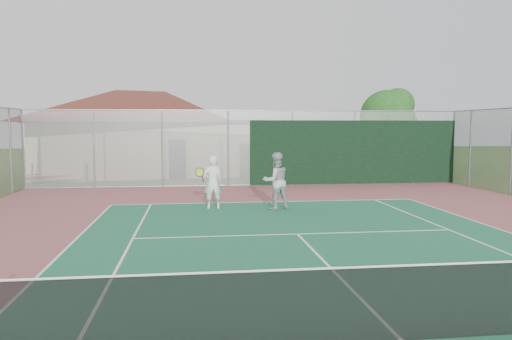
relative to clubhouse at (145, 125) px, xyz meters
The scene contains 8 objects.
tennis_net 25.02m from the clubhouse, 77.47° to the right, with size 11.85×0.08×1.10m.
back_fence 10.57m from the clubhouse, 44.33° to the right, with size 20.08×0.11×3.53m.
side_fence_right 19.45m from the clubhouse, 37.49° to the right, with size 0.08×9.00×3.50m.
clubhouse is the anchor object (origin of this frame).
bleachers 6.29m from the clubhouse, 133.81° to the right, with size 3.19×2.45×1.00m.
tree 14.08m from the clubhouse, 13.27° to the right, with size 3.51×3.33×4.90m.
player_white_front 14.19m from the clubhouse, 75.91° to the right, with size 0.95×0.67×1.77m.
player_grey_back 15.21m from the clubhouse, 68.65° to the right, with size 1.07×0.93×1.89m.
Camera 1 is at (-2.64, -5.91, 2.76)m, focal length 35.00 mm.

